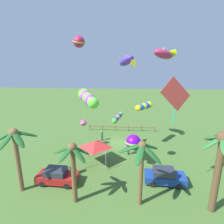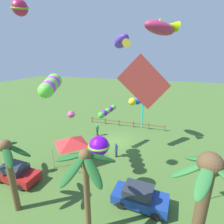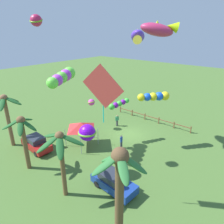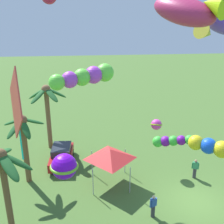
# 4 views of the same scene
# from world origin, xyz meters

# --- Properties ---
(ground_plane) EXTENTS (120.00, 120.00, 0.00)m
(ground_plane) POSITION_xyz_m (0.00, 0.00, 0.00)
(ground_plane) COLOR #476B2D
(palm_tree_0) EXTENTS (2.93, 3.25, 6.73)m
(palm_tree_0) POSITION_xyz_m (-7.61, 12.00, 4.70)
(palm_tree_0) COLOR brown
(palm_tree_0) RESTS_ON ground
(palm_tree_1) EXTENTS (3.00, 3.13, 5.40)m
(palm_tree_1) POSITION_xyz_m (3.53, 11.75, 3.93)
(palm_tree_1) COLOR brown
(palm_tree_1) RESTS_ON ground
(palm_tree_2) EXTENTS (3.45, 3.39, 5.67)m
(palm_tree_2) POSITION_xyz_m (-1.95, 11.69, 4.32)
(palm_tree_2) COLOR brown
(palm_tree_2) RESTS_ON ground
(palm_tree_3) EXTENTS (3.53, 3.57, 6.09)m
(palm_tree_3) POSITION_xyz_m (8.82, 10.70, 4.53)
(palm_tree_3) COLOR brown
(palm_tree_3) RESTS_ON ground
(rail_fence) EXTENTS (11.48, 0.12, 0.95)m
(rail_fence) POSITION_xyz_m (-0.18, -5.29, 0.59)
(rail_fence) COLOR brown
(rail_fence) RESTS_ON ground
(parked_car_0) EXTENTS (3.98, 1.90, 1.51)m
(parked_car_0) POSITION_xyz_m (5.92, 9.44, 0.75)
(parked_car_0) COLOR #A51919
(parked_car_0) RESTS_ON ground
(parked_car_1) EXTENTS (4.00, 1.95, 1.51)m
(parked_car_1) POSITION_xyz_m (-4.55, 8.76, 0.75)
(parked_car_1) COLOR navy
(parked_car_1) RESTS_ON ground
(spectator_0) EXTENTS (0.36, 0.52, 1.59)m
(spectator_0) POSITION_xyz_m (2.76, -0.95, 0.81)
(spectator_0) COLOR #38383D
(spectator_0) RESTS_ON ground
(spectator_1) EXTENTS (0.38, 0.50, 1.59)m
(spectator_1) POSITION_xyz_m (-1.15, 3.23, 0.81)
(spectator_1) COLOR #38383D
(spectator_1) RESTS_ON ground
(festival_tent) EXTENTS (2.86, 2.86, 2.85)m
(festival_tent) POSITION_xyz_m (2.69, 5.61, 2.47)
(festival_tent) COLOR #9E9EA3
(festival_tent) RESTS_ON ground
(kite_fish_0) EXTENTS (3.11, 2.67, 1.44)m
(kite_fish_0) POSITION_xyz_m (-4.80, 3.46, 12.41)
(kite_fish_0) COLOR #BA2A59
(kite_fish_1) EXTENTS (2.76, 3.40, 1.92)m
(kite_fish_1) POSITION_xyz_m (-0.80, 0.30, 11.68)
(kite_fish_1) COLOR #572FCB
(kite_ball_2) EXTENTS (1.42, 1.42, 0.94)m
(kite_ball_2) POSITION_xyz_m (3.22, 9.20, 13.06)
(kite_ball_2) COLOR #BC1E4D
(kite_tube_3) EXTENTS (2.56, 2.97, 0.96)m
(kite_tube_3) POSITION_xyz_m (-3.28, 0.31, 5.77)
(kite_tube_3) COLOR yellow
(kite_tube_4) EXTENTS (2.64, 4.27, 1.36)m
(kite_tube_4) POSITION_xyz_m (3.07, 7.22, 8.14)
(kite_tube_4) COLOR #68E741
(kite_ball_5) EXTENTS (1.15, 1.16, 0.86)m
(kite_ball_5) POSITION_xyz_m (4.91, 1.72, 3.68)
(kite_ball_5) COLOR #E940B7
(kite_diamond_6) EXTENTS (2.64, 1.03, 3.90)m
(kite_diamond_6) POSITION_xyz_m (-4.57, 9.88, 8.98)
(kite_diamond_6) COLOR #B53730
(kite_tube_7) EXTENTS (1.43, 2.41, 1.09)m
(kite_tube_7) POSITION_xyz_m (0.34, 1.92, 4.54)
(kite_tube_7) COLOR green
(kite_ball_8) EXTENTS (1.82, 1.83, 1.45)m
(kite_ball_8) POSITION_xyz_m (-1.43, 8.53, 4.15)
(kite_ball_8) COLOR #6C0BD3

